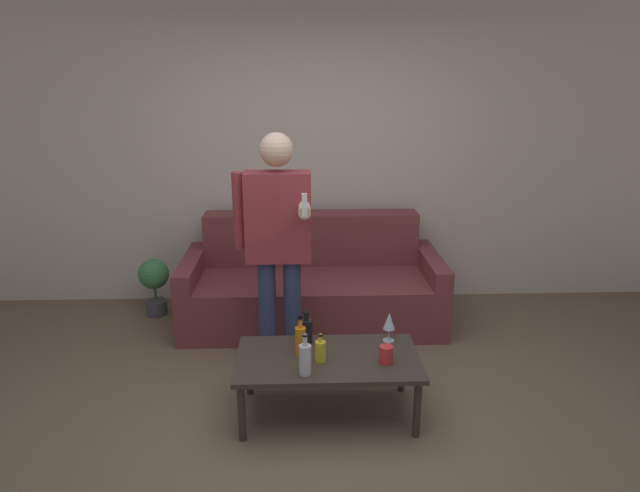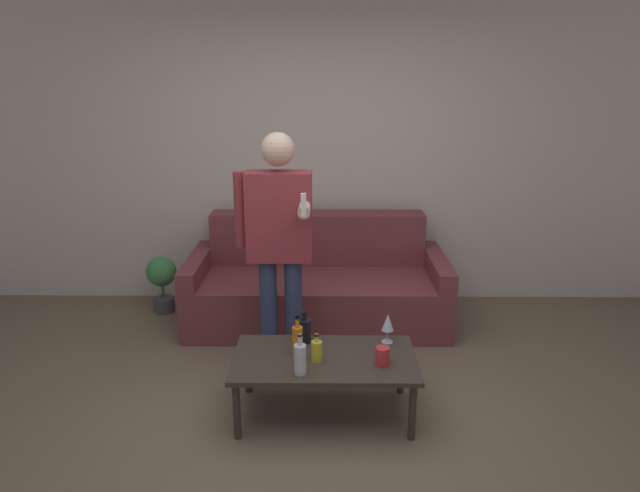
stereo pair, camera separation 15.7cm
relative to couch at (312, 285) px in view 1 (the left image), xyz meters
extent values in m
plane|color=#756047|center=(-0.01, -1.76, -0.31)|extent=(16.00, 16.00, 0.00)
cube|color=beige|center=(-0.01, 0.53, 1.04)|extent=(8.00, 0.06, 2.70)
cube|color=brown|center=(0.00, -0.20, -0.10)|extent=(1.83, 0.67, 0.42)
cube|color=brown|center=(0.00, 0.27, 0.13)|extent=(1.83, 0.26, 0.86)
cube|color=brown|center=(-0.99, -0.07, -0.02)|extent=(0.14, 0.93, 0.58)
cube|color=brown|center=(0.99, -0.07, -0.02)|extent=(0.14, 0.93, 0.58)
cube|color=#3D3328|center=(0.06, -1.42, 0.07)|extent=(1.10, 0.60, 0.03)
cylinder|color=#3D3328|center=(-0.44, -1.67, -0.13)|extent=(0.04, 0.04, 0.36)
cylinder|color=#3D3328|center=(0.56, -1.67, -0.13)|extent=(0.04, 0.04, 0.36)
cylinder|color=#3D3328|center=(-0.44, -1.17, -0.13)|extent=(0.04, 0.04, 0.36)
cylinder|color=#3D3328|center=(0.56, -1.17, -0.13)|extent=(0.04, 0.04, 0.36)
cylinder|color=orange|center=(-0.10, -1.38, 0.17)|extent=(0.06, 0.06, 0.17)
cylinder|color=orange|center=(-0.10, -1.38, 0.29)|extent=(0.02, 0.02, 0.07)
cylinder|color=black|center=(-0.10, -1.38, 0.32)|extent=(0.03, 0.03, 0.01)
cylinder|color=silver|center=(-0.08, -1.62, 0.17)|extent=(0.07, 0.07, 0.18)
cylinder|color=silver|center=(-0.08, -1.62, 0.29)|extent=(0.03, 0.03, 0.07)
cylinder|color=black|center=(-0.08, -1.62, 0.32)|extent=(0.03, 0.03, 0.01)
cylinder|color=yellow|center=(0.02, -1.47, 0.15)|extent=(0.06, 0.06, 0.13)
cylinder|color=yellow|center=(0.02, -1.47, 0.23)|extent=(0.02, 0.02, 0.05)
cylinder|color=black|center=(0.02, -1.47, 0.25)|extent=(0.03, 0.03, 0.01)
cylinder|color=black|center=(-0.06, -1.22, 0.16)|extent=(0.08, 0.08, 0.15)
cylinder|color=black|center=(-0.06, -1.22, 0.26)|extent=(0.03, 0.03, 0.06)
cylinder|color=black|center=(-0.06, -1.22, 0.29)|extent=(0.03, 0.03, 0.01)
cylinder|color=silver|center=(0.46, -1.22, 0.08)|extent=(0.07, 0.07, 0.01)
cylinder|color=silver|center=(0.46, -1.22, 0.13)|extent=(0.01, 0.01, 0.08)
cone|color=silver|center=(0.46, -1.22, 0.22)|extent=(0.08, 0.08, 0.11)
cylinder|color=red|center=(0.40, -1.50, 0.14)|extent=(0.08, 0.08, 0.11)
cylinder|color=navy|center=(-0.33, -0.81, 0.10)|extent=(0.12, 0.12, 0.80)
cylinder|color=navy|center=(-0.16, -0.81, 0.10)|extent=(0.12, 0.12, 0.80)
cube|color=#933338|center=(-0.24, -0.81, 0.80)|extent=(0.44, 0.19, 0.60)
sphere|color=beige|center=(-0.24, -0.81, 1.24)|extent=(0.22, 0.22, 0.22)
cylinder|color=#933338|center=(-0.50, -0.81, 0.84)|extent=(0.08, 0.08, 0.51)
cylinder|color=beige|center=(-0.07, -0.95, 0.89)|extent=(0.08, 0.28, 0.08)
cube|color=white|center=(-0.07, -1.11, 0.95)|extent=(0.03, 0.03, 0.14)
cylinder|color=#4C4C51|center=(-1.35, 0.14, -0.24)|extent=(0.18, 0.18, 0.13)
cylinder|color=#476B38|center=(-1.35, 0.14, -0.10)|extent=(0.02, 0.02, 0.16)
sphere|color=#428E4C|center=(-1.35, 0.14, 0.07)|extent=(0.26, 0.26, 0.26)
camera|label=1|loc=(-0.10, -4.49, 1.73)|focal=32.00mm
camera|label=2|loc=(0.06, -4.49, 1.73)|focal=32.00mm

